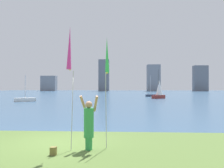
% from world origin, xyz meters
% --- Properties ---
extents(ground, '(120.00, 138.00, 0.12)m').
position_xyz_m(ground, '(0.00, 50.95, -0.06)').
color(ground, '#4C662D').
extents(person, '(0.69, 0.51, 1.87)m').
position_xyz_m(person, '(1.41, -1.00, 0.92)').
color(person, green).
rests_on(person, ground).
extents(kite_flag_left, '(0.16, 0.77, 4.21)m').
position_xyz_m(kite_flag_left, '(0.82, -1.37, 3.39)').
color(kite_flag_left, '#B2B2B7').
rests_on(kite_flag_left, ground).
extents(kite_flag_right, '(0.16, 0.83, 3.97)m').
position_xyz_m(kite_flag_right, '(2.00, -0.52, 3.23)').
color(kite_flag_right, '#B2B2B7').
rests_on(kite_flag_right, ground).
extents(bag, '(0.19, 0.18, 0.26)m').
position_xyz_m(bag, '(0.38, -1.71, 0.13)').
color(bag, olive).
rests_on(bag, ground).
extents(sailboat_1, '(2.54, 2.16, 5.19)m').
position_xyz_m(sailboat_1, '(8.70, 33.89, 1.55)').
color(sailboat_1, maroon).
rests_on(sailboat_1, ground).
extents(sailboat_2, '(2.25, 1.82, 4.51)m').
position_xyz_m(sailboat_2, '(8.05, 42.24, 0.29)').
color(sailboat_2, '#333D51').
rests_on(sailboat_2, ground).
extents(sailboat_4, '(2.91, 2.34, 3.79)m').
position_xyz_m(sailboat_4, '(-11.75, 24.23, 0.29)').
color(sailboat_4, silver).
rests_on(sailboat_4, ground).
extents(skyline_tower_0, '(7.07, 3.92, 7.16)m').
position_xyz_m(skyline_tower_0, '(-33.65, 101.71, 3.58)').
color(skyline_tower_0, gray).
rests_on(skyline_tower_0, ground).
extents(skyline_tower_1, '(4.73, 3.69, 14.36)m').
position_xyz_m(skyline_tower_1, '(-7.15, 99.00, 7.18)').
color(skyline_tower_1, slate).
rests_on(skyline_tower_1, ground).
extents(skyline_tower_2, '(5.67, 6.22, 11.84)m').
position_xyz_m(skyline_tower_2, '(15.33, 99.00, 5.92)').
color(skyline_tower_2, gray).
rests_on(skyline_tower_2, ground).
extents(skyline_tower_3, '(6.15, 3.83, 11.51)m').
position_xyz_m(skyline_tower_3, '(36.41, 99.85, 5.75)').
color(skyline_tower_3, slate).
rests_on(skyline_tower_3, ground).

